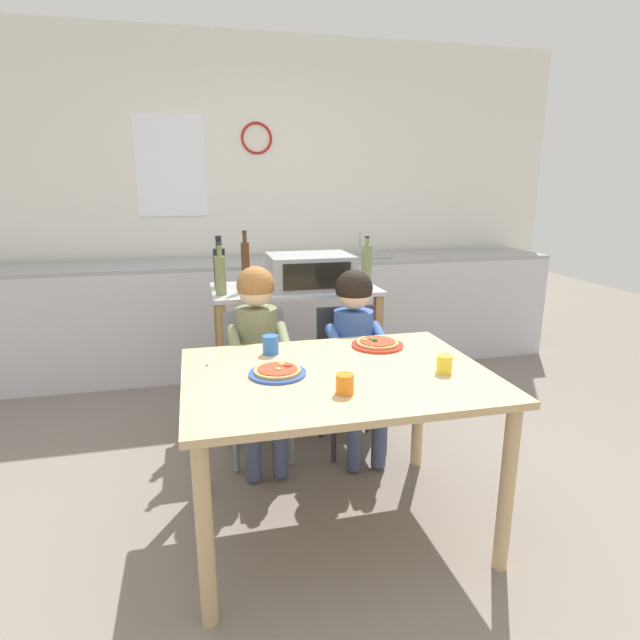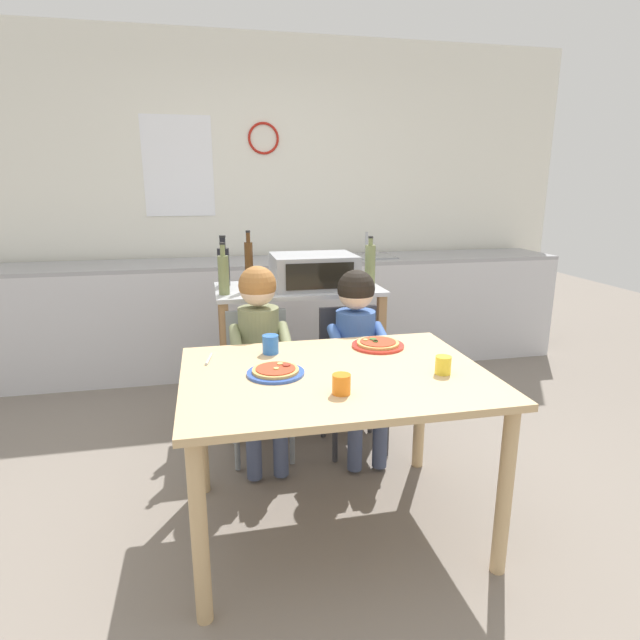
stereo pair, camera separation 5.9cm
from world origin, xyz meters
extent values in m
plane|color=slate|center=(0.00, 1.04, 0.00)|extent=(11.01, 11.01, 0.00)
cube|color=white|center=(0.00, 2.66, 1.35)|extent=(5.50, 0.12, 2.70)
cube|color=white|center=(-0.69, 2.60, 1.65)|extent=(0.56, 0.01, 0.80)
torus|color=red|center=(0.01, 2.59, 1.88)|extent=(0.26, 0.02, 0.26)
cube|color=silver|center=(0.00, 2.25, 0.44)|extent=(4.95, 0.60, 0.88)
cube|color=#9E9EA3|center=(0.00, 2.25, 0.89)|extent=(4.95, 0.60, 0.03)
cube|color=gray|center=(0.87, 2.25, 0.90)|extent=(0.40, 0.33, 0.02)
cylinder|color=#B7BABF|center=(0.87, 2.37, 1.01)|extent=(0.02, 0.02, 0.20)
cube|color=#B7BABF|center=(0.05, 1.17, 0.87)|extent=(1.03, 0.57, 0.02)
cube|color=#AD7F51|center=(0.05, 1.17, 0.31)|extent=(0.94, 0.52, 0.02)
cube|color=#AD7F51|center=(-0.42, 0.93, 0.43)|extent=(0.05, 0.05, 0.86)
cube|color=#AD7F51|center=(0.52, 0.93, 0.43)|extent=(0.05, 0.05, 0.86)
cube|color=#AD7F51|center=(-0.42, 1.41, 0.43)|extent=(0.05, 0.05, 0.86)
cube|color=#AD7F51|center=(0.52, 1.41, 0.43)|extent=(0.05, 0.05, 0.86)
cube|color=#999BA0|center=(0.14, 1.15, 0.99)|extent=(0.51, 0.39, 0.21)
cube|color=black|center=(0.14, 0.95, 0.99)|extent=(0.41, 0.01, 0.16)
cylinder|color=black|center=(0.32, 0.95, 0.93)|extent=(0.02, 0.01, 0.02)
cylinder|color=#4C2D14|center=(-0.26, 1.14, 1.03)|extent=(0.05, 0.05, 0.29)
cylinder|color=#4C2D14|center=(-0.26, 1.14, 1.21)|extent=(0.02, 0.02, 0.06)
cylinder|color=black|center=(-0.26, 1.14, 1.24)|extent=(0.03, 0.03, 0.01)
cylinder|color=olive|center=(0.49, 1.07, 1.02)|extent=(0.07, 0.07, 0.26)
cylinder|color=olive|center=(0.49, 1.07, 1.17)|extent=(0.03, 0.03, 0.04)
cylinder|color=black|center=(0.49, 1.07, 1.20)|extent=(0.03, 0.03, 0.01)
cylinder|color=olive|center=(-0.41, 1.04, 1.00)|extent=(0.06, 0.06, 0.23)
cylinder|color=olive|center=(-0.41, 1.04, 1.14)|extent=(0.03, 0.03, 0.07)
cylinder|color=black|center=(-0.41, 1.04, 1.18)|extent=(0.03, 0.03, 0.01)
cylinder|color=black|center=(-0.40, 1.31, 1.00)|extent=(0.07, 0.07, 0.24)
cylinder|color=black|center=(-0.40, 1.31, 1.16)|extent=(0.04, 0.04, 0.07)
cylinder|color=black|center=(-0.40, 1.31, 1.20)|extent=(0.04, 0.04, 0.01)
cube|color=tan|center=(0.00, 0.00, 0.73)|extent=(1.28, 0.95, 0.03)
cylinder|color=tan|center=(-0.58, -0.42, 0.36)|extent=(0.06, 0.06, 0.72)
cylinder|color=tan|center=(0.58, -0.42, 0.36)|extent=(0.06, 0.06, 0.72)
cylinder|color=tan|center=(-0.58, 0.42, 0.36)|extent=(0.06, 0.06, 0.72)
cylinder|color=tan|center=(0.58, 0.42, 0.36)|extent=(0.06, 0.06, 0.72)
cube|color=gray|center=(-0.25, 0.72, 0.44)|extent=(0.36, 0.36, 0.04)
cube|color=gray|center=(-0.25, 0.88, 0.63)|extent=(0.34, 0.03, 0.38)
cylinder|color=gray|center=(-0.10, 0.57, 0.22)|extent=(0.03, 0.03, 0.42)
cylinder|color=gray|center=(-0.40, 0.57, 0.22)|extent=(0.03, 0.03, 0.42)
cylinder|color=gray|center=(-0.10, 0.87, 0.22)|extent=(0.03, 0.03, 0.42)
cylinder|color=gray|center=(-0.40, 0.87, 0.22)|extent=(0.03, 0.03, 0.42)
cube|color=#333338|center=(0.29, 0.69, 0.44)|extent=(0.36, 0.36, 0.04)
cube|color=#333338|center=(0.29, 0.85, 0.63)|extent=(0.34, 0.03, 0.38)
cylinder|color=#333338|center=(0.44, 0.54, 0.22)|extent=(0.03, 0.03, 0.42)
cylinder|color=#333338|center=(0.14, 0.54, 0.22)|extent=(0.03, 0.03, 0.42)
cylinder|color=#333338|center=(0.44, 0.84, 0.22)|extent=(0.03, 0.03, 0.42)
cylinder|color=#333338|center=(0.14, 0.84, 0.22)|extent=(0.03, 0.03, 0.42)
cube|color=#424C6B|center=(-0.18, 0.58, 0.48)|extent=(0.10, 0.30, 0.10)
cylinder|color=#424C6B|center=(-0.18, 0.45, 0.24)|extent=(0.08, 0.08, 0.44)
cube|color=#424C6B|center=(-0.32, 0.58, 0.48)|extent=(0.10, 0.30, 0.10)
cylinder|color=#424C6B|center=(-0.32, 0.45, 0.24)|extent=(0.08, 0.08, 0.44)
cylinder|color=#7A7F56|center=(-0.12, 0.62, 0.72)|extent=(0.06, 0.26, 0.15)
cylinder|color=#7A7F56|center=(-0.38, 0.62, 0.72)|extent=(0.06, 0.26, 0.15)
cylinder|color=#7A7F56|center=(-0.25, 0.72, 0.68)|extent=(0.22, 0.22, 0.39)
sphere|color=beige|center=(-0.25, 0.72, 0.98)|extent=(0.19, 0.19, 0.19)
sphere|color=#9E6633|center=(-0.25, 0.72, 1.00)|extent=(0.20, 0.20, 0.20)
cube|color=#424C6B|center=(0.36, 0.55, 0.48)|extent=(0.10, 0.30, 0.10)
cylinder|color=#424C6B|center=(0.36, 0.42, 0.24)|extent=(0.08, 0.08, 0.44)
cube|color=#424C6B|center=(0.22, 0.55, 0.48)|extent=(0.10, 0.30, 0.10)
cylinder|color=#424C6B|center=(0.22, 0.42, 0.24)|extent=(0.08, 0.08, 0.44)
cylinder|color=#3D60A8|center=(0.42, 0.59, 0.69)|extent=(0.06, 0.26, 0.15)
cylinder|color=#3D60A8|center=(0.16, 0.59, 0.69)|extent=(0.06, 0.26, 0.15)
cylinder|color=#3D60A8|center=(0.29, 0.69, 0.66)|extent=(0.22, 0.22, 0.35)
sphere|color=beige|center=(0.29, 0.69, 0.94)|extent=(0.20, 0.20, 0.20)
sphere|color=black|center=(0.29, 0.69, 0.96)|extent=(0.21, 0.21, 0.21)
cylinder|color=#3356B7|center=(-0.25, 0.03, 0.75)|extent=(0.24, 0.24, 0.01)
cylinder|color=tan|center=(-0.25, 0.03, 0.77)|extent=(0.20, 0.20, 0.01)
cylinder|color=#B23D23|center=(-0.25, 0.03, 0.77)|extent=(0.17, 0.17, 0.00)
cylinder|color=maroon|center=(-0.20, 0.05, 0.78)|extent=(0.03, 0.03, 0.01)
cylinder|color=#DBC666|center=(-0.25, 0.01, 0.78)|extent=(0.02, 0.02, 0.01)
cylinder|color=#DBC666|center=(-0.22, 0.07, 0.78)|extent=(0.02, 0.02, 0.01)
cylinder|color=red|center=(0.29, 0.30, 0.75)|extent=(0.25, 0.25, 0.01)
cylinder|color=tan|center=(0.29, 0.30, 0.77)|extent=(0.20, 0.20, 0.01)
cylinder|color=#B23D23|center=(0.29, 0.30, 0.77)|extent=(0.17, 0.17, 0.00)
cylinder|color=#563319|center=(0.28, 0.30, 0.78)|extent=(0.03, 0.03, 0.01)
cylinder|color=#DBC666|center=(0.23, 0.33, 0.78)|extent=(0.02, 0.02, 0.01)
cylinder|color=#386628|center=(0.27, 0.33, 0.78)|extent=(0.04, 0.04, 0.01)
cylinder|color=#386628|center=(0.27, 0.29, 0.78)|extent=(0.02, 0.02, 0.01)
cylinder|color=orange|center=(-0.03, -0.23, 0.79)|extent=(0.07, 0.07, 0.08)
cylinder|color=yellow|center=(0.44, -0.11, 0.79)|extent=(0.07, 0.07, 0.08)
cylinder|color=blue|center=(-0.23, 0.31, 0.79)|extent=(0.08, 0.08, 0.09)
cylinder|color=#B7BABF|center=(-0.52, 0.27, 0.75)|extent=(0.04, 0.14, 0.01)
camera|label=1|loc=(-0.56, -1.99, 1.52)|focal=29.26mm
camera|label=2|loc=(-0.50, -2.01, 1.52)|focal=29.26mm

